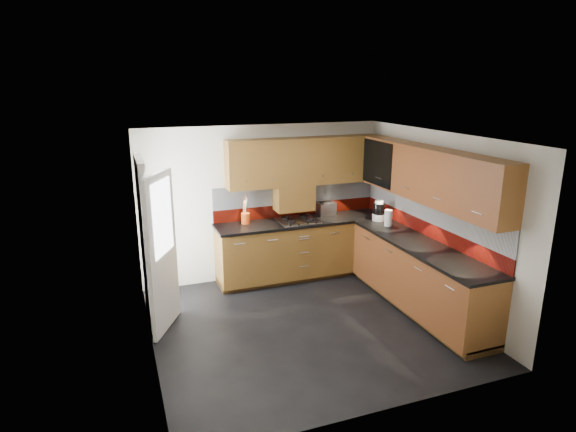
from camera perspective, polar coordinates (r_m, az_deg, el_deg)
name	(u,v)px	position (r m, az deg, el deg)	size (l,w,h in m)	color
room	(307,212)	(5.79, 2.32, 0.42)	(4.00, 3.80, 2.64)	black
base_cabinets	(355,263)	(7.17, 7.95, -5.58)	(2.70, 3.20, 0.95)	brown
countertop	(356,233)	(7.00, 8.05, -1.95)	(2.72, 3.22, 0.04)	black
backsplash	(363,208)	(7.21, 8.86, 0.94)	(2.70, 3.20, 0.54)	#671209
upper_cabinets	(367,168)	(6.93, 9.33, 5.65)	(2.50, 3.20, 0.72)	brown
extractor_hood	(294,197)	(7.48, 0.70, 2.21)	(0.60, 0.33, 0.40)	brown
glass_cabinet	(386,161)	(7.41, 11.51, 6.39)	(0.32, 0.80, 0.66)	black
back_door	(152,247)	(6.24, -15.80, -3.52)	(0.42, 1.19, 2.04)	white
gas_hob	(298,220)	(7.41, 1.15, -0.51)	(0.60, 0.53, 0.05)	silver
utensil_pot	(245,217)	(7.30, -5.07, -0.13)	(0.13, 0.13, 0.47)	#C54312
toaster	(326,209)	(7.76, 4.53, 0.86)	(0.30, 0.20, 0.21)	silver
food_processor	(379,211)	(7.55, 10.70, 0.54)	(0.19, 0.19, 0.32)	white
paper_towel	(388,218)	(7.29, 11.80, -0.24)	(0.12, 0.12, 0.24)	white
orange_cloth	(379,220)	(7.59, 10.76, -0.45)	(0.14, 0.12, 0.01)	#EB521A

